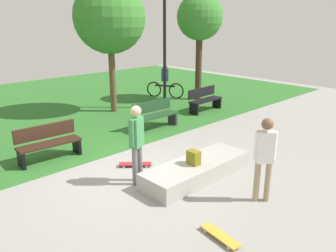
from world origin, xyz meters
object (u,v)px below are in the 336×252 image
object	(u,v)px
backpack_on_ledge	(194,158)
skateboard_by_ledge	(220,235)
skater_watching	(137,138)
lamp_post	(165,38)
skater_performing_trick	(265,154)
tree_young_birch	(110,18)
cyclist_on_bicycle	(165,84)
park_bench_near_path	(48,142)
concrete_ledge	(197,170)
tree_tall_oak	(200,18)
park_bench_near_lamppost	(205,99)
park_bench_far_left	(155,114)
skateboard_spare	(135,164)

from	to	relation	value
backpack_on_ledge	skateboard_by_ledge	xyz separation A→B (m)	(-1.29, -1.79, -0.48)
skater_watching	lamp_post	size ratio (longest dim) A/B	0.38
skater_performing_trick	tree_young_birch	xyz separation A→B (m)	(1.89, 7.79, 2.52)
backpack_on_ledge	tree_young_birch	distance (m)	7.25
cyclist_on_bicycle	park_bench_near_path	bearing A→B (deg)	-155.38
concrete_ledge	skateboard_by_ledge	world-z (taller)	concrete_ledge
backpack_on_ledge	skater_performing_trick	distance (m)	1.66
skater_watching	tree_tall_oak	bearing A→B (deg)	32.55
park_bench_near_lamppost	tree_young_birch	world-z (taller)	tree_young_birch
skateboard_by_ledge	park_bench_near_lamppost	xyz separation A→B (m)	(6.12, 5.59, 0.42)
park_bench_near_path	cyclist_on_bicycle	distance (m)	7.94
backpack_on_ledge	park_bench_near_lamppost	bearing A→B (deg)	-50.48
cyclist_on_bicycle	park_bench_near_lamppost	bearing A→B (deg)	-101.12
concrete_ledge	park_bench_far_left	bearing A→B (deg)	62.77
park_bench_near_path	park_bench_near_lamppost	xyz separation A→B (m)	(6.65, 0.42, 0.00)
tree_young_birch	tree_tall_oak	distance (m)	4.09
concrete_ledge	backpack_on_ledge	size ratio (longest dim) A/B	8.73
skateboard_spare	park_bench_far_left	bearing A→B (deg)	39.35
skateboard_by_ledge	tree_tall_oak	size ratio (longest dim) A/B	0.18
park_bench_near_lamppost	backpack_on_ledge	bearing A→B (deg)	-141.76
park_bench_far_left	lamp_post	xyz separation A→B (m)	(2.09, 1.76, 2.30)
park_bench_near_path	tree_tall_oak	distance (m)	8.79
skateboard_spare	tree_tall_oak	distance (m)	8.46
park_bench_far_left	cyclist_on_bicycle	xyz separation A→B (m)	(3.48, 3.23, 0.15)
concrete_ledge	park_bench_near_lamppost	world-z (taller)	park_bench_near_lamppost
backpack_on_ledge	cyclist_on_bicycle	bearing A→B (deg)	-37.60
backpack_on_ledge	park_bench_near_lamppost	xyz separation A→B (m)	(4.82, 3.80, -0.07)
skater_watching	skater_performing_trick	bearing A→B (deg)	-60.96
skater_performing_trick	park_bench_far_left	xyz separation A→B (m)	(1.61, 5.03, -0.53)
tree_young_birch	tree_tall_oak	size ratio (longest dim) A/B	1.07
concrete_ledge	backpack_on_ledge	distance (m)	0.38
skateboard_spare	park_bench_near_lamppost	world-z (taller)	park_bench_near_lamppost
skater_watching	skateboard_by_ledge	bearing A→B (deg)	-96.79
skater_performing_trick	tree_young_birch	world-z (taller)	tree_young_birch
backpack_on_ledge	tree_tall_oak	bearing A→B (deg)	-47.86
backpack_on_ledge	park_bench_near_path	size ratio (longest dim) A/B	0.20
skateboard_by_ledge	park_bench_far_left	size ratio (longest dim) A/B	0.51
concrete_ledge	skater_performing_trick	bearing A→B (deg)	-84.16
park_bench_near_path	lamp_post	world-z (taller)	lamp_post
skater_performing_trick	tree_tall_oak	bearing A→B (deg)	49.63
tree_young_birch	skateboard_spare	bearing A→B (deg)	-119.60
park_bench_near_lamppost	tree_tall_oak	world-z (taller)	tree_tall_oak
skater_performing_trick	tree_tall_oak	distance (m)	9.42
park_bench_far_left	park_bench_near_lamppost	world-z (taller)	same
concrete_ledge	skateboard_by_ledge	distance (m)	2.32
park_bench_near_path	park_bench_near_lamppost	world-z (taller)	same
lamp_post	cyclist_on_bicycle	xyz separation A→B (m)	(1.38, 1.47, -2.15)
concrete_ledge	skateboard_by_ledge	size ratio (longest dim) A/B	3.40
tree_tall_oak	skater_watching	bearing A→B (deg)	-147.45
skateboard_spare	tree_young_birch	world-z (taller)	tree_young_birch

